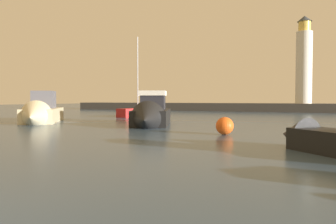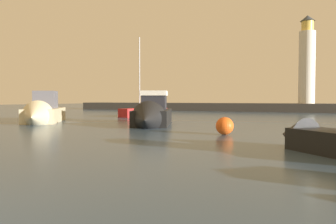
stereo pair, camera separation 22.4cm
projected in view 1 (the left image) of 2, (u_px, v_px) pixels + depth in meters
ground_plane at (237, 122)px, 29.94m from camera, size 220.00×220.00×0.00m
breakwater at (275, 108)px, 55.71m from camera, size 78.15×4.70×1.43m
lighthouse at (304, 62)px, 53.57m from camera, size 2.52×2.52×14.17m
motorboat_1 at (40, 113)px, 29.34m from camera, size 7.58×9.20×3.50m
motorboat_2 at (150, 115)px, 26.19m from camera, size 5.78×9.35×3.45m
motorboat_3 at (331, 137)px, 12.81m from camera, size 5.27×5.22×2.47m
sailboat_moored at (142, 112)px, 40.26m from camera, size 3.69×6.77×9.55m
mooring_buoy at (225, 126)px, 19.44m from camera, size 1.05×1.05×1.05m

